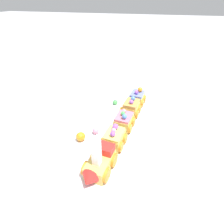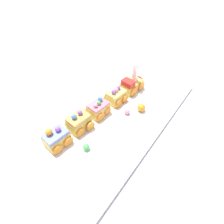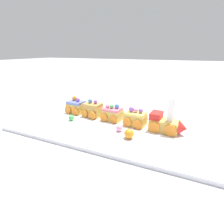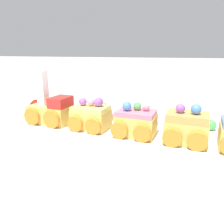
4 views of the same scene
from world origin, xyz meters
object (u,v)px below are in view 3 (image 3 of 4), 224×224
Objects in this scene: cake_train_locomotive at (167,124)px; cake_car_strawberry at (112,114)px; cake_car_lemon at (136,118)px; gumball_orange at (129,134)px; gumball_green at (71,118)px; gumball_pink at (119,128)px; cake_car_caramel at (93,110)px; cake_car_blueberry at (76,107)px.

cake_train_locomotive is 1.57× the size of cake_car_strawberry.
gumball_orange is at bearing -78.07° from cake_car_lemon.
gumball_green is at bearing -166.33° from cake_train_locomotive.
gumball_pink is at bearing -3.65° from gumball_green.
gumball_orange is at bearing -129.58° from cake_train_locomotive.
cake_car_caramel is (-0.30, 0.03, -0.00)m from cake_train_locomotive.
cake_car_lemon is at bearing 66.11° from gumball_pink.
cake_car_strawberry is 1.00× the size of cake_car_blueberry.
cake_car_lemon is 1.00× the size of cake_car_strawberry.
cake_car_caramel is at bearing 147.88° from gumball_orange.
cake_car_caramel is 0.09m from gumball_green.
cake_car_blueberry is at bearing 179.96° from cake_train_locomotive.
cake_car_blueberry is (-0.28, 0.03, 0.00)m from cake_car_lemon.
cake_car_lemon is 0.08m from gumball_pink.
cake_car_lemon is (-0.11, 0.01, -0.00)m from cake_train_locomotive.
cake_car_lemon is 0.19m from cake_car_caramel.
cake_car_blueberry is 2.57× the size of gumball_orange.
gumball_green is 0.20m from gumball_pink.
cake_train_locomotive reaches higher than gumball_green.
cake_train_locomotive is at bearing -0.01° from cake_car_caramel.
cake_car_strawberry is at bearing -0.08° from cake_car_blueberry.
cake_car_strawberry is at bearing 179.96° from cake_car_lemon.
cake_car_strawberry is 2.57× the size of gumball_orange.
gumball_green is (-0.05, -0.08, -0.02)m from cake_car_caramel.
cake_car_blueberry is (-0.39, 0.04, -0.00)m from cake_train_locomotive.
gumball_orange is (0.11, -0.12, -0.01)m from cake_car_strawberry.
cake_train_locomotive is 0.11m from cake_car_lemon.
gumball_orange is at bearing -41.90° from cake_car_strawberry.
cake_car_caramel is 0.24m from gumball_orange.
gumball_orange is at bearing -26.87° from cake_car_caramel.
gumball_green is at bearing -61.26° from cake_car_blueberry.
cake_car_blueberry is (-0.18, 0.02, 0.00)m from cake_car_strawberry.
cake_car_caramel reaches higher than gumball_pink.
gumball_orange is 1.41× the size of gumball_green.
gumball_orange is at bearing -19.64° from cake_car_blueberry.
cake_car_strawberry is 1.00× the size of cake_car_caramel.
cake_car_caramel reaches higher than gumball_orange.
cake_car_lemon is 2.57× the size of gumball_orange.
gumball_green and gumball_pink have the same top height.
cake_car_caramel reaches higher than cake_car_strawberry.
cake_car_lemon reaches higher than cake_car_strawberry.
gumball_orange is 1.38× the size of gumball_pink.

